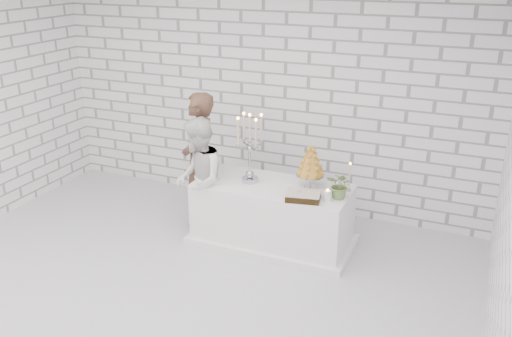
{
  "coord_description": "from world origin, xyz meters",
  "views": [
    {
      "loc": [
        2.7,
        -4.03,
        3.22
      ],
      "look_at": [
        0.5,
        1.1,
        1.05
      ],
      "focal_mm": 38.41,
      "sensor_mm": 36.0,
      "label": 1
    }
  ],
  "objects_px": {
    "cake_table": "(272,214)",
    "croquembouche": "(311,166)",
    "candelabra": "(250,148)",
    "groom": "(199,161)",
    "bride": "(199,181)"
  },
  "relations": [
    {
      "from": "cake_table",
      "to": "croquembouche",
      "type": "distance_m",
      "value": 0.77
    },
    {
      "from": "cake_table",
      "to": "candelabra",
      "type": "distance_m",
      "value": 0.84
    },
    {
      "from": "groom",
      "to": "croquembouche",
      "type": "height_order",
      "value": "groom"
    },
    {
      "from": "cake_table",
      "to": "candelabra",
      "type": "bearing_deg",
      "value": -177.45
    },
    {
      "from": "bride",
      "to": "candelabra",
      "type": "height_order",
      "value": "candelabra"
    },
    {
      "from": "groom",
      "to": "candelabra",
      "type": "distance_m",
      "value": 0.82
    },
    {
      "from": "croquembouche",
      "to": "candelabra",
      "type": "bearing_deg",
      "value": -170.91
    },
    {
      "from": "cake_table",
      "to": "bride",
      "type": "height_order",
      "value": "bride"
    },
    {
      "from": "groom",
      "to": "croquembouche",
      "type": "relative_size",
      "value": 3.31
    },
    {
      "from": "groom",
      "to": "croquembouche",
      "type": "distance_m",
      "value": 1.45
    },
    {
      "from": "groom",
      "to": "croquembouche",
      "type": "bearing_deg",
      "value": 79.88
    },
    {
      "from": "groom",
      "to": "croquembouche",
      "type": "xyz_separation_m",
      "value": [
        1.45,
        -0.02,
        0.15
      ]
    },
    {
      "from": "bride",
      "to": "candelabra",
      "type": "bearing_deg",
      "value": 86.07
    },
    {
      "from": "cake_table",
      "to": "croquembouche",
      "type": "relative_size",
      "value": 3.46
    },
    {
      "from": "candelabra",
      "to": "cake_table",
      "type": "bearing_deg",
      "value": 2.55
    }
  ]
}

